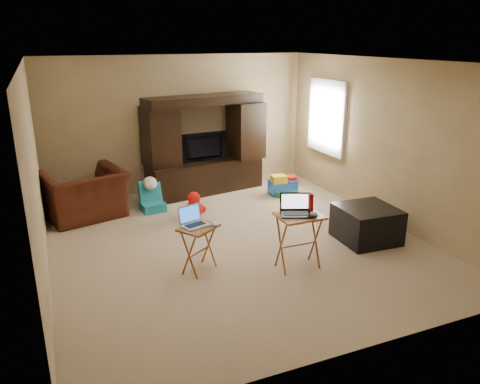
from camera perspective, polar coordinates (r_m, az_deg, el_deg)
name	(u,v)px	position (r m, az deg, el deg)	size (l,w,h in m)	color
floor	(235,241)	(6.77, -0.66, -5.95)	(5.50, 5.50, 0.00)	#C8AE8A
ceiling	(234,61)	(6.18, -0.75, 15.69)	(5.50, 5.50, 0.00)	silver
wall_back	(179,124)	(8.92, -7.46, 8.26)	(5.00, 5.00, 0.00)	tan
wall_front	(357,229)	(4.07, 14.12, -4.37)	(5.00, 5.00, 0.00)	tan
wall_left	(35,176)	(5.92, -23.71, 1.74)	(5.50, 5.50, 0.00)	tan
wall_right	(383,141)	(7.64, 17.03, 5.93)	(5.50, 5.50, 0.00)	tan
window_pane	(327,117)	(8.82, 10.62, 8.99)	(1.20, 1.20, 0.00)	white
window_frame	(327,117)	(8.81, 10.51, 8.98)	(0.06, 1.14, 1.34)	white
entertainment_center	(205,145)	(8.67, -4.29, 5.73)	(2.21, 0.55, 1.81)	black
television	(206,148)	(8.63, -4.19, 5.43)	(0.92, 0.12, 0.53)	black
recliner	(84,194)	(7.90, -18.43, -0.29)	(1.20, 1.05, 0.78)	#41150E
child_rocker	(152,197)	(7.97, -10.66, -0.55)	(0.38, 0.43, 0.50)	#16707D
plush_toy	(194,205)	(7.58, -5.60, -1.55)	(0.39, 0.33, 0.44)	red
push_toy	(283,185)	(8.69, 5.24, 0.90)	(0.52, 0.37, 0.39)	blue
ottoman	(367,224)	(6.94, 15.17, -3.77)	(0.77, 0.77, 0.50)	black
tray_table_left	(199,249)	(5.86, -5.01, -6.90)	(0.45, 0.36, 0.59)	#9B5925
tray_table_right	(298,242)	(5.92, 7.14, -6.01)	(0.55, 0.44, 0.71)	#965224
laptop_left	(195,217)	(5.71, -5.50, -3.05)	(0.31, 0.26, 0.24)	#B5B5BA
laptop_right	(296,206)	(5.74, 6.88, -1.66)	(0.37, 0.30, 0.24)	black
mouse_left	(215,224)	(5.72, -3.07, -3.97)	(0.08, 0.12, 0.05)	silver
mouse_right	(314,214)	(5.74, 9.01, -2.72)	(0.09, 0.15, 0.06)	#3F3F44
water_bottle	(311,202)	(5.91, 8.62, -1.26)	(0.07, 0.07, 0.22)	#BB0B14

